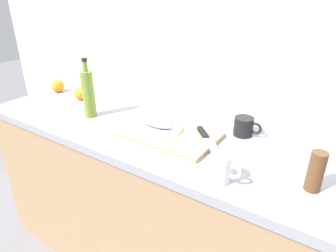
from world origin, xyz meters
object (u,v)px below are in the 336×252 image
at_px(cutting_board, 168,134).
at_px(fish_fillet, 156,122).
at_px(coffee_mug_1, 221,169).
at_px(orange_0, 58,86).
at_px(olive_oil_bottle, 88,93).
at_px(pepper_mill, 316,171).
at_px(chef_knife, 207,138).
at_px(coffee_mug_0, 244,126).
at_px(white_plate, 156,127).

bearing_deg(cutting_board, fish_fillet, -177.03).
relative_size(coffee_mug_1, orange_0, 1.35).
relative_size(olive_oil_bottle, pepper_mill, 2.14).
height_order(cutting_board, orange_0, orange_0).
height_order(chef_knife, coffee_mug_0, coffee_mug_0).
relative_size(cutting_board, coffee_mug_1, 4.01).
relative_size(coffee_mug_0, coffee_mug_1, 1.17).
relative_size(coffee_mug_1, pepper_mill, 0.77).
xyz_separation_m(white_plate, orange_0, (-0.88, 0.13, 0.01)).
relative_size(white_plate, pepper_mill, 1.70).
relative_size(olive_oil_bottle, coffee_mug_1, 2.77).
xyz_separation_m(cutting_board, pepper_mill, (0.62, -0.06, 0.06)).
bearing_deg(chef_knife, olive_oil_bottle, -130.16).
height_order(cutting_board, fish_fillet, fish_fillet).
height_order(coffee_mug_1, pepper_mill, pepper_mill).
distance_m(white_plate, olive_oil_bottle, 0.42).
distance_m(olive_oil_bottle, coffee_mug_1, 0.83).
bearing_deg(coffee_mug_0, cutting_board, -144.51).
relative_size(chef_knife, olive_oil_bottle, 0.74).
xyz_separation_m(cutting_board, chef_knife, (0.18, 0.03, 0.02)).
relative_size(cutting_board, chef_knife, 1.96).
relative_size(coffee_mug_0, pepper_mill, 0.90).
distance_m(cutting_board, coffee_mug_0, 0.35).
bearing_deg(coffee_mug_1, cutting_board, 151.47).
bearing_deg(white_plate, olive_oil_bottle, -176.12).
distance_m(white_plate, chef_knife, 0.25).
distance_m(white_plate, fish_fillet, 0.03).
relative_size(orange_0, pepper_mill, 0.57).
relative_size(chef_knife, coffee_mug_1, 2.05).
bearing_deg(fish_fillet, coffee_mug_1, -24.33).
xyz_separation_m(chef_knife, coffee_mug_0, (0.10, 0.18, 0.01)).
bearing_deg(pepper_mill, white_plate, 175.26).
bearing_deg(chef_knife, cutting_board, -126.98).
bearing_deg(fish_fillet, orange_0, 171.39).
height_order(olive_oil_bottle, orange_0, olive_oil_bottle).
bearing_deg(fish_fillet, chef_knife, 6.84).
bearing_deg(cutting_board, orange_0, 172.15).
bearing_deg(pepper_mill, fish_fillet, 175.26).
xyz_separation_m(chef_knife, pepper_mill, (0.44, -0.09, 0.04)).
bearing_deg(pepper_mill, cutting_board, 174.48).
height_order(coffee_mug_0, orange_0, coffee_mug_0).
bearing_deg(fish_fillet, cutting_board, 2.97).
xyz_separation_m(fish_fillet, chef_knife, (0.25, 0.03, -0.02)).
height_order(coffee_mug_0, coffee_mug_1, coffee_mug_1).
relative_size(fish_fillet, coffee_mug_1, 1.65).
relative_size(cutting_board, orange_0, 5.40).
bearing_deg(cutting_board, olive_oil_bottle, -176.25).
xyz_separation_m(olive_oil_bottle, pepper_mill, (1.09, -0.03, -0.06)).
bearing_deg(white_plate, coffee_mug_1, -24.33).
distance_m(chef_knife, olive_oil_bottle, 0.66).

